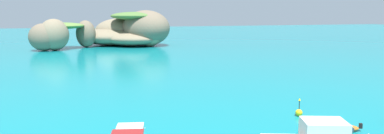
% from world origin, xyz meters
% --- Properties ---
extents(islet_large, '(25.07, 23.53, 8.93)m').
position_xyz_m(islet_large, '(0.89, 80.30, 3.47)').
color(islet_large, '#84755B').
rests_on(islet_large, ground).
extents(islet_small, '(16.31, 13.31, 6.97)m').
position_xyz_m(islet_small, '(-15.93, 73.92, 3.58)').
color(islet_small, '#84755B').
rests_on(islet_small, ground).
extents(dinghy_tender, '(2.82, 2.17, 0.58)m').
position_xyz_m(dinghy_tender, '(5.68, 9.26, 0.22)').
color(dinghy_tender, orange).
rests_on(dinghy_tender, ground).
extents(channel_buoy, '(0.56, 0.56, 1.48)m').
position_xyz_m(channel_buoy, '(5.00, 13.09, 0.34)').
color(channel_buoy, yellow).
rests_on(channel_buoy, ground).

